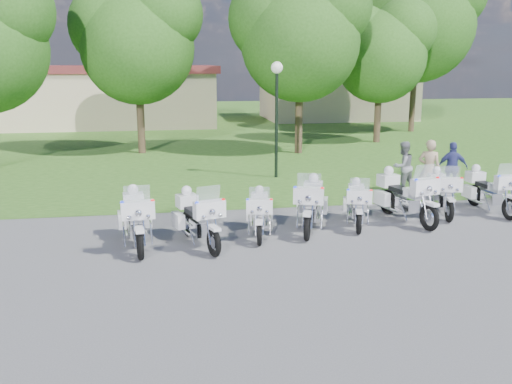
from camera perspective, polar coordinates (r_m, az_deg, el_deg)
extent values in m
plane|color=#55555A|center=(14.39, 1.69, -4.71)|extent=(100.00, 100.00, 0.00)
cube|color=#305C1D|center=(40.77, -5.74, 6.71)|extent=(100.00, 48.00, 0.01)
torus|color=black|center=(13.08, -11.52, -5.22)|extent=(0.21, 0.71, 0.70)
torus|color=black|center=(14.77, -12.04, -3.14)|extent=(0.21, 0.71, 0.70)
cube|color=silver|center=(12.95, -11.58, -3.71)|extent=(0.24, 0.48, 0.07)
cube|color=silver|center=(13.10, -11.74, -1.77)|extent=(0.77, 0.33, 0.42)
cube|color=silver|center=(13.07, -11.84, -0.16)|extent=(0.59, 0.19, 0.39)
sphere|color=red|center=(13.01, -10.30, -0.90)|extent=(0.09, 0.09, 0.09)
sphere|color=#1426E5|center=(12.97, -13.23, -1.08)|extent=(0.09, 0.09, 0.09)
cube|color=silver|center=(13.91, -11.83, -3.59)|extent=(0.41, 0.62, 0.35)
cube|color=silver|center=(13.57, -11.82, -2.41)|extent=(0.39, 0.57, 0.23)
cube|color=black|center=(14.12, -11.98, -1.90)|extent=(0.42, 0.68, 0.13)
cube|color=silver|center=(14.59, -10.81, -2.55)|extent=(0.24, 0.56, 0.38)
cube|color=silver|center=(14.56, -13.26, -2.71)|extent=(0.24, 0.56, 0.38)
cube|color=silver|center=(14.65, -12.16, -0.79)|extent=(0.54, 0.47, 0.33)
sphere|color=silver|center=(14.59, -12.21, 0.25)|extent=(0.27, 0.27, 0.27)
torus|color=black|center=(13.06, -4.23, -5.06)|extent=(0.33, 0.69, 0.68)
torus|color=black|center=(14.59, -6.83, -3.18)|extent=(0.33, 0.69, 0.68)
cube|color=silver|center=(12.94, -4.23, -3.59)|extent=(0.30, 0.48, 0.07)
cube|color=silver|center=(13.06, -4.68, -1.74)|extent=(0.77, 0.45, 0.40)
cube|color=silver|center=(13.03, -4.81, -0.18)|extent=(0.58, 0.28, 0.38)
sphere|color=red|center=(13.08, -3.28, -0.83)|extent=(0.09, 0.09, 0.09)
sphere|color=#1426E5|center=(12.85, -5.93, -1.13)|extent=(0.09, 0.09, 0.09)
cube|color=silver|center=(13.81, -5.65, -3.57)|extent=(0.50, 0.64, 0.34)
cube|color=silver|center=(13.49, -5.31, -2.39)|extent=(0.46, 0.60, 0.22)
cube|color=black|center=(13.99, -6.13, -1.94)|extent=(0.51, 0.70, 0.12)
cube|color=silver|center=(14.51, -5.52, -2.54)|extent=(0.33, 0.56, 0.36)
cube|color=silver|center=(14.31, -7.78, -2.82)|extent=(0.33, 0.56, 0.36)
cube|color=silver|center=(14.47, -6.93, -0.88)|extent=(0.58, 0.53, 0.32)
sphere|color=silver|center=(14.41, -6.96, 0.13)|extent=(0.26, 0.26, 0.26)
torus|color=black|center=(13.79, 0.34, -4.22)|extent=(0.22, 0.60, 0.59)
torus|color=black|center=(15.24, 0.35, -2.55)|extent=(0.22, 0.60, 0.59)
cube|color=silver|center=(13.69, 0.34, -3.00)|extent=(0.22, 0.41, 0.06)
cube|color=silver|center=(13.82, 0.34, -1.44)|extent=(0.67, 0.32, 0.35)
cube|color=silver|center=(13.79, 0.34, -0.14)|extent=(0.51, 0.19, 0.33)
sphere|color=red|center=(13.73, 1.53, -0.82)|extent=(0.08, 0.08, 0.08)
sphere|color=#1426E5|center=(13.73, -0.84, -0.81)|extent=(0.08, 0.08, 0.08)
cube|color=silver|center=(14.50, 0.34, -2.92)|extent=(0.38, 0.54, 0.30)
cube|color=silver|center=(14.21, 0.34, -1.95)|extent=(0.36, 0.50, 0.19)
cube|color=black|center=(14.68, 0.34, -1.54)|extent=(0.39, 0.59, 0.11)
cube|color=silver|center=(15.07, 1.36, -2.14)|extent=(0.24, 0.48, 0.32)
cube|color=silver|center=(15.07, -0.67, -2.13)|extent=(0.24, 0.48, 0.32)
cube|color=silver|center=(15.13, 0.35, -0.62)|extent=(0.48, 0.42, 0.28)
sphere|color=silver|center=(15.08, 0.35, 0.23)|extent=(0.23, 0.23, 0.23)
torus|color=black|center=(14.20, 5.15, -3.54)|extent=(0.36, 0.71, 0.70)
torus|color=black|center=(15.91, 5.70, -1.75)|extent=(0.36, 0.71, 0.70)
cube|color=silver|center=(14.08, 5.17, -2.14)|extent=(0.33, 0.50, 0.07)
cube|color=silver|center=(14.24, 5.29, -0.37)|extent=(0.79, 0.49, 0.42)
cube|color=silver|center=(14.22, 5.34, 1.13)|extent=(0.59, 0.32, 0.39)
sphere|color=red|center=(14.11, 6.64, 0.31)|extent=(0.09, 0.09, 0.09)
sphere|color=#1426E5|center=(14.17, 3.94, 0.41)|extent=(0.09, 0.09, 0.09)
cube|color=silver|center=(15.04, 5.46, -2.12)|extent=(0.53, 0.67, 0.36)
cube|color=silver|center=(14.71, 5.41, -0.99)|extent=(0.50, 0.62, 0.23)
cube|color=black|center=(15.26, 5.58, -0.56)|extent=(0.55, 0.73, 0.13)
cube|color=silver|center=(15.70, 6.81, -1.32)|extent=(0.36, 0.58, 0.38)
cube|color=silver|center=(15.74, 4.53, -1.22)|extent=(0.36, 0.58, 0.38)
cube|color=silver|center=(15.80, 5.76, 0.44)|extent=(0.61, 0.56, 0.33)
sphere|color=silver|center=(15.74, 5.78, 1.41)|extent=(0.27, 0.27, 0.27)
torus|color=black|center=(14.93, 10.24, -3.07)|extent=(0.28, 0.62, 0.61)
torus|color=black|center=(16.41, 9.91, -1.60)|extent=(0.28, 0.62, 0.61)
cube|color=silver|center=(14.83, 10.30, -1.91)|extent=(0.27, 0.43, 0.06)
cube|color=silver|center=(14.97, 10.29, -0.45)|extent=(0.69, 0.39, 0.36)
cube|color=silver|center=(14.95, 10.33, 0.77)|extent=(0.52, 0.24, 0.34)
sphere|color=red|center=(14.90, 11.44, 0.11)|extent=(0.08, 0.08, 0.08)
sphere|color=#1426E5|center=(14.86, 9.22, 0.17)|extent=(0.08, 0.08, 0.08)
cube|color=silver|center=(15.66, 10.08, -1.90)|extent=(0.43, 0.57, 0.31)
cube|color=silver|center=(15.37, 10.17, -0.96)|extent=(0.41, 0.53, 0.20)
cube|color=black|center=(15.85, 10.06, -0.61)|extent=(0.45, 0.62, 0.11)
cube|color=silver|center=(16.26, 10.91, -1.22)|extent=(0.29, 0.50, 0.33)
cube|color=silver|center=(16.23, 9.00, -1.17)|extent=(0.29, 0.50, 0.33)
cube|color=silver|center=(16.31, 9.97, 0.24)|extent=(0.52, 0.47, 0.29)
sphere|color=silver|center=(16.26, 10.01, 1.05)|extent=(0.24, 0.24, 0.24)
torus|color=black|center=(15.65, 16.94, -2.46)|extent=(0.30, 0.74, 0.73)
torus|color=black|center=(17.06, 13.03, -0.98)|extent=(0.30, 0.74, 0.73)
cube|color=silver|center=(15.54, 17.08, -1.13)|extent=(0.30, 0.51, 0.08)
cube|color=silver|center=(15.66, 16.55, 0.52)|extent=(0.82, 0.43, 0.43)
cube|color=silver|center=(15.64, 16.49, 1.93)|extent=(0.62, 0.27, 0.41)
sphere|color=red|center=(15.79, 17.72, 1.31)|extent=(0.10, 0.10, 0.10)
sphere|color=#1426E5|center=(15.35, 15.74, 1.12)|extent=(0.10, 0.10, 0.10)
cube|color=silver|center=(16.33, 14.88, -1.23)|extent=(0.50, 0.68, 0.37)
cube|color=silver|center=(16.05, 15.52, -0.12)|extent=(0.47, 0.63, 0.24)
cube|color=black|center=(16.50, 14.27, 0.23)|extent=(0.51, 0.74, 0.13)
cube|color=silver|center=(17.08, 14.27, -0.39)|extent=(0.32, 0.59, 0.39)
cube|color=silver|center=(16.71, 12.47, -0.59)|extent=(0.32, 0.59, 0.39)
cube|color=silver|center=(16.95, 13.08, 1.15)|extent=(0.61, 0.54, 0.35)
sphere|color=silver|center=(16.90, 13.12, 2.09)|extent=(0.28, 0.28, 0.28)
torus|color=black|center=(16.67, 18.77, -1.80)|extent=(0.27, 0.66, 0.65)
torus|color=black|center=(18.22, 17.48, -0.50)|extent=(0.27, 0.66, 0.65)
cube|color=silver|center=(16.57, 18.87, -0.68)|extent=(0.27, 0.46, 0.07)
cube|color=silver|center=(16.72, 18.75, 0.71)|extent=(0.73, 0.39, 0.39)
cube|color=silver|center=(16.71, 18.78, 1.89)|extent=(0.56, 0.24, 0.37)
sphere|color=red|center=(16.71, 19.87, 1.26)|extent=(0.09, 0.09, 0.09)
sphere|color=#1426E5|center=(16.55, 17.81, 1.31)|extent=(0.09, 0.09, 0.09)
cube|color=silver|center=(17.43, 18.11, -0.73)|extent=(0.45, 0.61, 0.33)
cube|color=silver|center=(17.14, 18.37, 0.19)|extent=(0.42, 0.56, 0.21)
cube|color=black|center=(17.64, 17.95, 0.50)|extent=(0.46, 0.66, 0.12)
cube|color=silver|center=(18.12, 18.51, -0.11)|extent=(0.29, 0.53, 0.35)
cube|color=silver|center=(17.98, 16.72, -0.08)|extent=(0.29, 0.53, 0.35)
cube|color=silver|center=(18.13, 17.58, 1.29)|extent=(0.54, 0.49, 0.31)
sphere|color=silver|center=(18.08, 17.63, 2.07)|extent=(0.25, 0.25, 0.25)
torus|color=black|center=(17.49, 24.06, -1.54)|extent=(0.17, 0.67, 0.67)
torus|color=black|center=(18.82, 20.99, -0.32)|extent=(0.17, 0.67, 0.67)
cube|color=silver|center=(17.40, 24.21, -0.45)|extent=(0.21, 0.45, 0.07)
cube|color=silver|center=(17.52, 23.83, 0.90)|extent=(0.73, 0.29, 0.40)
cube|color=silver|center=(17.51, 23.82, 2.06)|extent=(0.56, 0.16, 0.37)
sphere|color=#1426E5|center=(17.25, 23.16, 1.43)|extent=(0.09, 0.09, 0.09)
cube|color=silver|center=(18.14, 22.47, -0.53)|extent=(0.37, 0.58, 0.34)
cube|color=silver|center=(17.88, 23.00, 0.38)|extent=(0.35, 0.54, 0.22)
cube|color=black|center=(18.31, 22.02, 0.68)|extent=(0.38, 0.64, 0.12)
cube|color=silver|center=(18.84, 22.03, 0.13)|extent=(0.21, 0.53, 0.36)
cube|color=silver|center=(18.50, 20.52, 0.04)|extent=(0.21, 0.53, 0.36)
cube|color=silver|center=(18.73, 21.08, 1.45)|extent=(0.50, 0.43, 0.32)
sphere|color=silver|center=(18.68, 21.14, 2.23)|extent=(0.26, 0.26, 0.26)
cylinder|color=black|center=(21.69, 2.06, 6.64)|extent=(0.12, 0.12, 3.99)
sphere|color=white|center=(21.56, 2.10, 12.32)|extent=(0.44, 0.44, 0.44)
sphere|color=#255116|center=(25.39, -23.48, 16.31)|extent=(3.56, 3.56, 3.56)
cylinder|color=#38281C|center=(28.25, -11.47, 7.53)|extent=(0.36, 0.36, 3.67)
sphere|color=#255116|center=(28.14, -11.76, 13.96)|extent=(5.34, 5.34, 5.34)
sphere|color=#255116|center=(28.66, -14.25, 15.82)|extent=(4.00, 4.00, 4.00)
sphere|color=#255116|center=(27.87, -9.25, 17.17)|extent=(3.67, 3.67, 3.67)
cylinder|color=#38281C|center=(27.76, 4.31, 7.85)|extent=(0.36, 0.36, 3.86)
sphere|color=#255116|center=(27.67, 4.43, 14.74)|extent=(5.61, 5.61, 5.61)
sphere|color=#255116|center=(27.89, 1.69, 16.92)|extent=(4.21, 4.21, 4.21)
sphere|color=#255116|center=(27.77, 7.44, 17.93)|extent=(3.86, 3.86, 3.86)
cylinder|color=#38281C|center=(32.24, 12.08, 7.87)|extent=(0.36, 0.36, 3.37)
sphere|color=#255116|center=(32.13, 12.32, 13.04)|extent=(4.90, 4.90, 4.90)
sphere|color=#255116|center=(32.13, 10.31, 14.77)|extent=(3.68, 3.68, 3.68)
sphere|color=#255116|center=(32.33, 14.61, 15.37)|extent=(3.37, 3.37, 3.37)
cylinder|color=#38281C|center=(37.84, 15.43, 9.46)|extent=(0.36, 0.36, 4.77)
sphere|color=#255116|center=(37.85, 15.82, 15.69)|extent=(6.94, 6.94, 6.94)
sphere|color=#255116|center=(37.84, 13.39, 17.80)|extent=(5.21, 5.21, 5.21)
cube|color=#C8AF91|center=(41.66, -14.26, 8.99)|extent=(14.00, 8.00, 3.60)
cube|color=maroon|center=(41.59, -14.41, 11.81)|extent=(14.56, 8.32, 0.50)
cube|color=#C8AF91|center=(45.63, 8.05, 9.56)|extent=(11.00, 7.00, 3.60)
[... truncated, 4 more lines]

